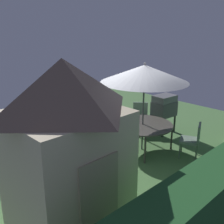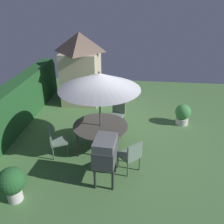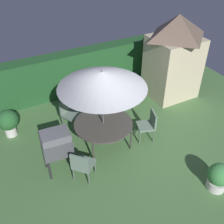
# 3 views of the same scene
# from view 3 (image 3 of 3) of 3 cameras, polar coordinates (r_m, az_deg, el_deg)

# --- Properties ---
(ground_plane) EXTENTS (11.00, 11.00, 0.00)m
(ground_plane) POSITION_cam_3_polar(r_m,az_deg,el_deg) (7.55, 3.62, -7.44)
(ground_plane) COLOR #47703D
(hedge_backdrop) EXTENTS (7.45, 0.57, 1.52)m
(hedge_backdrop) POSITION_cam_3_polar(r_m,az_deg,el_deg) (9.70, -6.91, 8.74)
(hedge_backdrop) COLOR #1E4C23
(hedge_backdrop) RESTS_ON ground
(garden_shed) EXTENTS (1.65, 1.49, 2.83)m
(garden_shed) POSITION_cam_3_polar(r_m,az_deg,el_deg) (9.31, 13.09, 11.55)
(garden_shed) COLOR #C6B793
(garden_shed) RESTS_ON ground
(patio_table) EXTENTS (1.60, 1.60, 0.72)m
(patio_table) POSITION_cam_3_polar(r_m,az_deg,el_deg) (7.21, -1.88, -2.65)
(patio_table) COLOR #47423D
(patio_table) RESTS_ON ground
(patio_umbrella) EXTENTS (2.23, 2.23, 2.35)m
(patio_umbrella) POSITION_cam_3_polar(r_m,az_deg,el_deg) (6.43, -2.13, 7.01)
(patio_umbrella) COLOR #4C4C51
(patio_umbrella) RESTS_ON ground
(bbq_grill) EXTENTS (0.74, 0.55, 1.20)m
(bbq_grill) POSITION_cam_3_polar(r_m,az_deg,el_deg) (6.52, -11.83, -6.74)
(bbq_grill) COLOR #47474C
(bbq_grill) RESTS_ON ground
(chair_near_shed) EXTENTS (0.61, 0.62, 0.90)m
(chair_near_shed) POSITION_cam_3_polar(r_m,az_deg,el_deg) (8.03, -9.20, 0.04)
(chair_near_shed) COLOR slate
(chair_near_shed) RESTS_ON ground
(chair_far_side) EXTENTS (0.65, 0.65, 0.90)m
(chair_far_side) POSITION_cam_3_polar(r_m,az_deg,el_deg) (6.41, -6.39, -11.14)
(chair_far_side) COLOR slate
(chair_far_side) RESTS_ON ground
(chair_toward_hedge) EXTENTS (0.58, 0.58, 0.90)m
(chair_toward_hedge) POSITION_cam_3_polar(r_m,az_deg,el_deg) (7.56, 7.85, -2.50)
(chair_toward_hedge) COLOR slate
(chair_toward_hedge) RESTS_ON ground
(potted_plant_by_shed) EXTENTS (0.54, 0.54, 0.73)m
(potted_plant_by_shed) POSITION_cam_3_polar(r_m,az_deg,el_deg) (6.77, 21.93, -12.75)
(potted_plant_by_shed) COLOR silver
(potted_plant_by_shed) RESTS_ON ground
(potted_plant_by_grill) EXTENTS (0.61, 0.61, 0.85)m
(potted_plant_by_grill) POSITION_cam_3_polar(r_m,az_deg,el_deg) (8.16, -21.40, -1.88)
(potted_plant_by_grill) COLOR silver
(potted_plant_by_grill) RESTS_ON ground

